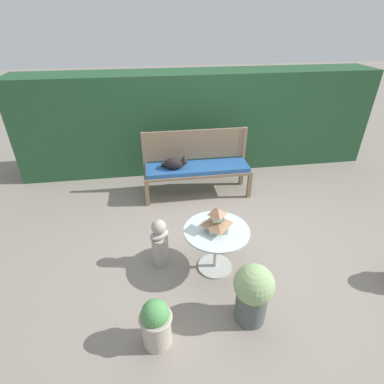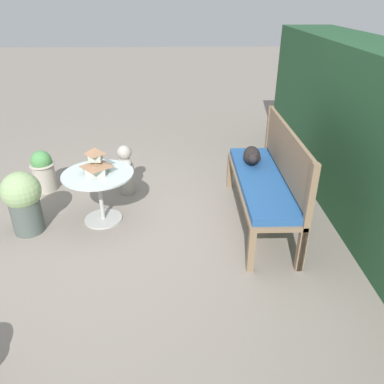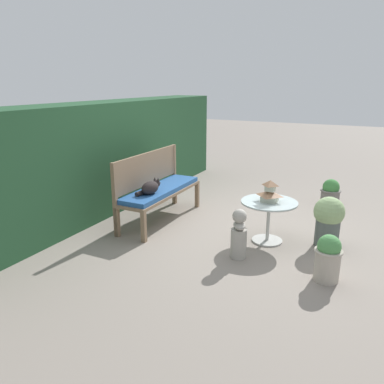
% 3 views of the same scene
% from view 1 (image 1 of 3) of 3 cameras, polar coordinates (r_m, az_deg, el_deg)
% --- Properties ---
extents(ground, '(30.00, 30.00, 0.00)m').
position_cam_1_polar(ground, '(4.09, 6.93, -8.93)').
color(ground, gray).
extents(foliage_hedge_back, '(6.40, 0.78, 1.75)m').
position_cam_1_polar(foliage_hedge_back, '(5.74, 1.33, 13.46)').
color(foliage_hedge_back, '#234C2D').
rests_on(foliage_hedge_back, ground).
extents(garden_bench, '(1.69, 0.49, 0.52)m').
position_cam_1_polar(garden_bench, '(4.79, 1.00, 4.24)').
color(garden_bench, '#7F664C').
rests_on(garden_bench, ground).
extents(bench_backrest, '(1.69, 0.06, 1.03)m').
position_cam_1_polar(bench_backrest, '(4.87, 0.59, 8.48)').
color(bench_backrest, '#7F664C').
rests_on(bench_backrest, ground).
extents(cat, '(0.41, 0.24, 0.21)m').
position_cam_1_polar(cat, '(4.64, -3.24, 5.51)').
color(cat, black).
rests_on(cat, garden_bench).
extents(patio_table, '(0.73, 0.73, 0.56)m').
position_cam_1_polar(patio_table, '(3.40, 4.64, -8.75)').
color(patio_table, '#B7B7B2').
rests_on(patio_table, ground).
extents(pagoda_birdhouse, '(0.27, 0.27, 0.28)m').
position_cam_1_polar(pagoda_birdhouse, '(3.26, 4.82, -5.52)').
color(pagoda_birdhouse, '#B2BCA8').
rests_on(pagoda_birdhouse, patio_table).
extents(garden_bust, '(0.28, 0.24, 0.62)m').
position_cam_1_polar(garden_bust, '(3.57, -6.14, -9.59)').
color(garden_bust, '#A39E93').
rests_on(garden_bust, ground).
extents(potted_plant_table_near, '(0.30, 0.30, 0.52)m').
position_cam_1_polar(potted_plant_table_near, '(2.90, -6.88, -23.53)').
color(potted_plant_table_near, '#ADA393').
rests_on(potted_plant_table_near, ground).
extents(potted_plant_table_far, '(0.38, 0.38, 0.66)m').
position_cam_1_polar(potted_plant_table_far, '(3.01, 11.52, -18.18)').
color(potted_plant_table_far, '#4C5651').
rests_on(potted_plant_table_far, ground).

